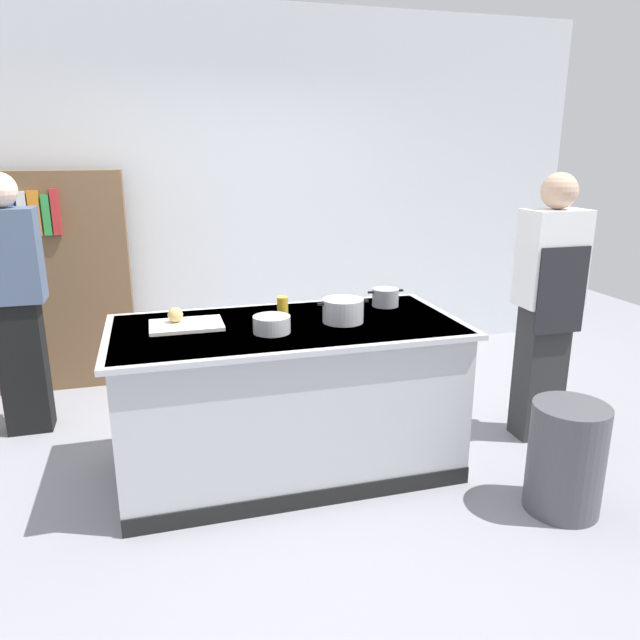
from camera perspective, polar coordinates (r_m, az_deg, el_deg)
name	(u,v)px	position (r m, az deg, el deg)	size (l,w,h in m)	color
ground_plane	(289,466)	(3.73, -2.95, -13.79)	(10.00, 10.00, 0.00)	gray
back_wall	(233,191)	(5.32, -8.35, 12.07)	(6.40, 0.12, 3.00)	silver
counter_island	(288,395)	(3.52, -3.06, -7.21)	(1.98, 0.98, 0.90)	#B7BABF
cutting_board	(186,325)	(3.40, -12.64, -0.48)	(0.40, 0.28, 0.02)	silver
onion	(175,315)	(3.42, -13.65, 0.49)	(0.08, 0.08, 0.08)	tan
stock_pot	(343,310)	(3.40, 2.21, 0.91)	(0.30, 0.23, 0.13)	#B7BABF
sauce_pan	(385,297)	(3.77, 6.26, 2.17)	(0.23, 0.17, 0.11)	#99999E
mixing_bowl	(272,324)	(3.22, -4.63, -0.41)	(0.20, 0.20, 0.09)	#B7BABF
juice_cup	(283,305)	(3.59, -3.60, 1.44)	(0.07, 0.07, 0.10)	yellow
trash_bin	(566,458)	(3.45, 22.42, -12.08)	(0.39, 0.39, 0.60)	#4C4C51
person_chef	(547,303)	(4.04, 20.89, 1.52)	(0.38, 0.25, 1.72)	#2C2C2C
person_guest	(15,300)	(4.33, -27.14, 1.69)	(0.38, 0.24, 1.72)	black
bookshelf	(57,281)	(5.11, -23.80, 3.40)	(1.10, 0.31, 1.70)	brown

